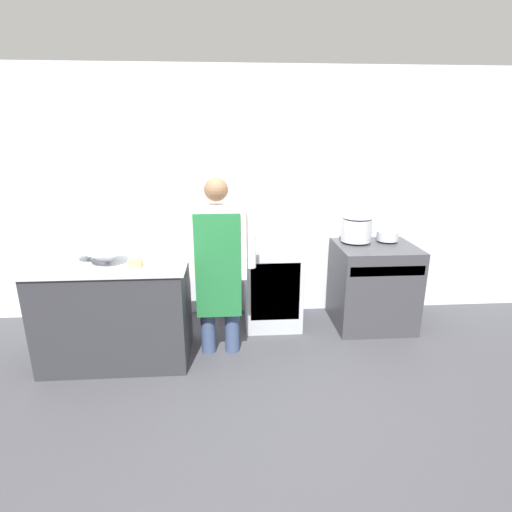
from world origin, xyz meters
TOP-DOWN VIEW (x-y plane):
  - ground_plane at (0.00, 0.00)m, footprint 14.00×14.00m
  - wall_back at (0.00, 1.72)m, footprint 8.00×0.05m
  - prep_counter at (-1.16, 0.76)m, footprint 1.34×0.75m
  - stove at (1.42, 1.28)m, footprint 0.82×0.73m
  - fridge_unit at (0.34, 1.37)m, footprint 0.59×0.60m
  - person_cook at (-0.22, 0.80)m, footprint 0.69×0.24m
  - mixing_bowl at (-1.19, 0.75)m, footprint 0.34×0.34m
  - small_bowl at (-1.39, 0.86)m, footprint 0.22×0.22m
  - plastic_tub at (-0.92, 0.62)m, footprint 0.10×0.10m
  - stock_pot at (1.24, 1.41)m, footprint 0.32×0.32m
  - sauce_pot at (1.59, 1.41)m, footprint 0.23×0.23m

SIDE VIEW (x-z plane):
  - ground_plane at x=0.00m, z-range 0.00..0.00m
  - fridge_unit at x=0.34m, z-range 0.00..0.88m
  - stove at x=1.42m, z-range -0.01..0.91m
  - prep_counter at x=-1.16m, z-range 0.00..0.94m
  - person_cook at x=-0.22m, z-range 0.12..1.79m
  - sauce_pot at x=1.59m, z-range 0.92..1.02m
  - small_bowl at x=-1.39m, z-range 0.94..1.01m
  - plastic_tub at x=-0.92m, z-range 0.94..1.02m
  - mixing_bowl at x=-1.19m, z-range 0.94..1.04m
  - stock_pot at x=1.24m, z-range 0.92..1.21m
  - wall_back at x=0.00m, z-range 0.00..2.70m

